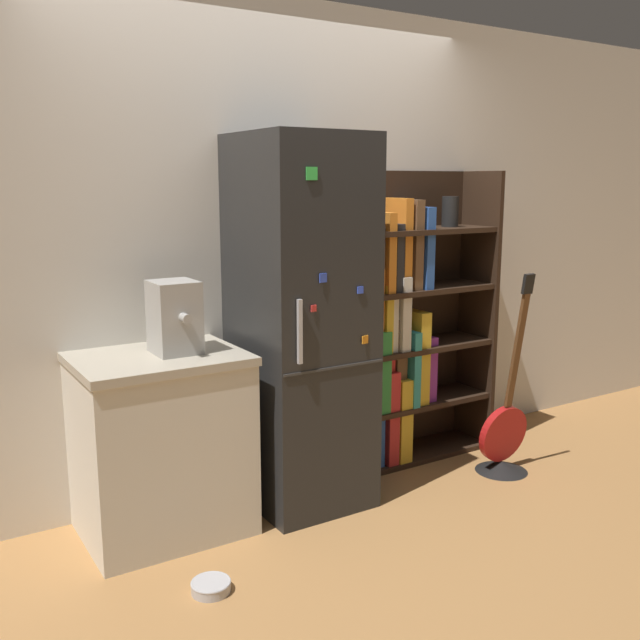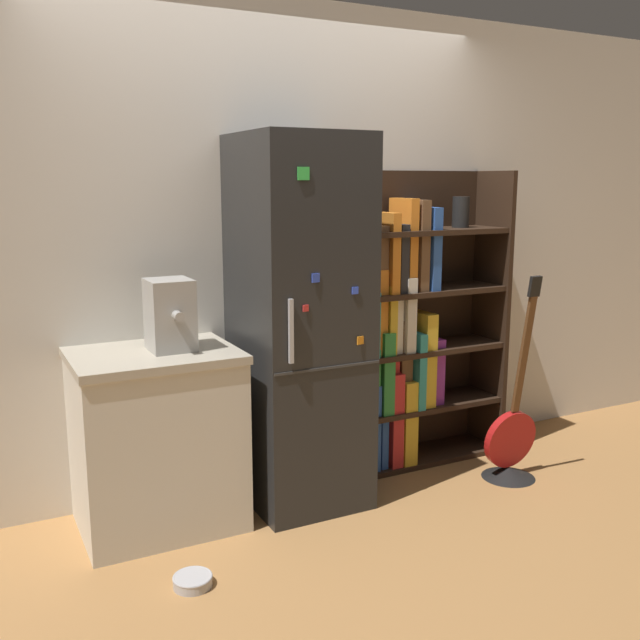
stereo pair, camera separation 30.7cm
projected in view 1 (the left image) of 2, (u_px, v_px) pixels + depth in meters
The scene contains 8 objects.
ground_plane at pixel (313, 505), 3.71m from camera, with size 16.00×16.00×0.00m, color #A87542.
wall_back at pixel (267, 248), 3.86m from camera, with size 8.00×0.05×2.60m.
refrigerator at pixel (300, 323), 3.63m from camera, with size 0.57×0.67×1.89m.
bookshelf at pixel (396, 332), 4.21m from camera, with size 0.99×0.35×1.72m.
kitchen_counter at pixel (162, 444), 3.37m from camera, with size 0.77×0.61×0.87m.
espresso_machine at pixel (174, 317), 3.29m from camera, with size 0.20×0.28×0.34m.
guitar at pixel (503, 443), 4.11m from camera, with size 0.34×0.30×1.17m.
pet_bowl at pixel (211, 586), 2.92m from camera, with size 0.17×0.17×0.05m.
Camera 1 is at (-1.80, -2.95, 1.66)m, focal length 40.00 mm.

